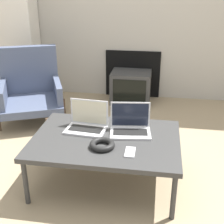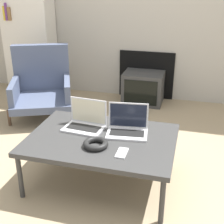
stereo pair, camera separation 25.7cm
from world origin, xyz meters
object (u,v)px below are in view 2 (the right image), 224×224
phone (122,153)px  tv (143,88)px  headphones (96,144)px  armchair (42,85)px  laptop_right (127,127)px  laptop_left (86,122)px

phone → tv: size_ratio=0.27×
headphones → phone: headphones is taller
tv → armchair: (-1.06, -0.68, 0.17)m
headphones → phone: (0.20, -0.04, -0.02)m
phone → armchair: size_ratio=0.16×
laptop_right → tv: 1.65m
laptop_right → armchair: 1.54m
laptop_right → headphones: bearing=-129.4°
headphones → laptop_left: bearing=122.4°
laptop_left → armchair: (-0.87, 0.95, -0.07)m
laptop_left → laptop_right: 0.34m
phone → tv: phone is taller
tv → phone: bearing=-84.5°
armchair → laptop_left: bearing=-70.6°
headphones → armchair: bearing=130.5°
laptop_left → laptop_right: same height
tv → laptop_right: bearing=-84.5°
laptop_left → armchair: bearing=137.6°
laptop_right → tv: bearing=88.2°
headphones → armchair: size_ratio=0.21×
tv → headphones: bearing=-90.4°
laptop_left → phone: bearing=-35.0°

